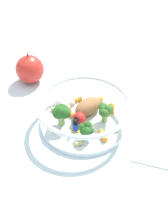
{
  "coord_description": "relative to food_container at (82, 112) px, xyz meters",
  "views": [
    {
      "loc": [
        -0.41,
        -0.14,
        0.44
      ],
      "look_at": [
        0.01,
        -0.01,
        0.03
      ],
      "focal_mm": 44.5,
      "sensor_mm": 36.0,
      "label": 1
    }
  ],
  "objects": [
    {
      "name": "loose_apple",
      "position": [
        0.11,
        0.18,
        0.01
      ],
      "size": [
        0.07,
        0.07,
        0.09
      ],
      "color": "red",
      "rests_on": "ground_plane"
    },
    {
      "name": "ground_plane",
      "position": [
        -0.01,
        0.0,
        -0.03
      ],
      "size": [
        2.4,
        2.4,
        0.0
      ],
      "primitive_type": "plane",
      "color": "silver"
    },
    {
      "name": "food_container",
      "position": [
        0.0,
        0.0,
        0.0
      ],
      "size": [
        0.2,
        0.2,
        0.06
      ],
      "color": "white",
      "rests_on": "ground_plane"
    }
  ]
}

